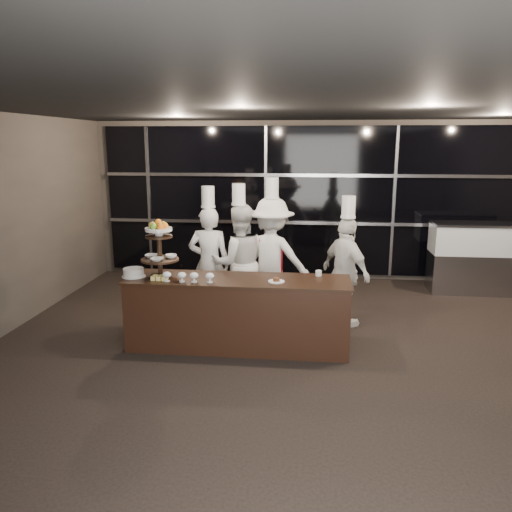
# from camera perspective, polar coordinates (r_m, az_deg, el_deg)

# --- Properties ---
(room) EXTENTS (10.00, 10.00, 10.00)m
(room) POSITION_cam_1_polar(r_m,az_deg,el_deg) (4.72, 10.24, -0.81)
(room) COLOR black
(room) RESTS_ON ground
(window_wall) EXTENTS (8.60, 0.10, 2.80)m
(window_wall) POSITION_cam_1_polar(r_m,az_deg,el_deg) (9.59, 8.31, 6.16)
(window_wall) COLOR black
(window_wall) RESTS_ON ground
(buffet_counter) EXTENTS (2.84, 0.74, 0.92)m
(buffet_counter) POSITION_cam_1_polar(r_m,az_deg,el_deg) (6.44, -2.07, -6.50)
(buffet_counter) COLOR black
(buffet_counter) RESTS_ON ground
(display_stand) EXTENTS (0.48, 0.48, 0.74)m
(display_stand) POSITION_cam_1_polar(r_m,az_deg,el_deg) (6.43, -11.00, 1.31)
(display_stand) COLOR black
(display_stand) RESTS_ON buffet_counter
(compotes) EXTENTS (0.65, 0.11, 0.12)m
(compotes) POSITION_cam_1_polar(r_m,az_deg,el_deg) (6.19, -7.77, -2.23)
(compotes) COLOR silver
(compotes) RESTS_ON buffet_counter
(layer_cake) EXTENTS (0.30, 0.30, 0.11)m
(layer_cake) POSITION_cam_1_polar(r_m,az_deg,el_deg) (6.57, -13.82, -1.85)
(layer_cake) COLOR white
(layer_cake) RESTS_ON buffet_counter
(pastry_squares) EXTENTS (0.19, 0.13, 0.05)m
(pastry_squares) POSITION_cam_1_polar(r_m,az_deg,el_deg) (6.35, -10.95, -2.46)
(pastry_squares) COLOR #E9D772
(pastry_squares) RESTS_ON buffet_counter
(small_plate) EXTENTS (0.20, 0.20, 0.05)m
(small_plate) POSITION_cam_1_polar(r_m,az_deg,el_deg) (6.15, 2.33, -2.84)
(small_plate) COLOR white
(small_plate) RESTS_ON buffet_counter
(chef_cup) EXTENTS (0.08, 0.08, 0.07)m
(chef_cup) POSITION_cam_1_polar(r_m,az_deg,el_deg) (6.47, 7.16, -1.96)
(chef_cup) COLOR white
(chef_cup) RESTS_ON buffet_counter
(display_case) EXTENTS (1.41, 0.61, 1.24)m
(display_case) POSITION_cam_1_polar(r_m,az_deg,el_deg) (9.51, 23.41, 0.19)
(display_case) COLOR #A5A5AA
(display_case) RESTS_ON ground
(chef_a) EXTENTS (0.62, 0.41, 1.99)m
(chef_a) POSITION_cam_1_polar(r_m,az_deg,el_deg) (7.40, -5.35, -0.69)
(chef_a) COLOR white
(chef_a) RESTS_ON ground
(chef_b) EXTENTS (1.00, 0.88, 2.03)m
(chef_b) POSITION_cam_1_polar(r_m,az_deg,el_deg) (7.33, -1.93, -0.72)
(chef_b) COLOR white
(chef_b) RESTS_ON ground
(chef_c) EXTENTS (1.28, 0.89, 2.11)m
(chef_c) POSITION_cam_1_polar(r_m,az_deg,el_deg) (7.44, 1.79, -0.24)
(chef_c) COLOR white
(chef_c) RESTS_ON ground
(chef_d) EXTENTS (0.87, 0.97, 1.89)m
(chef_d) POSITION_cam_1_polar(r_m,az_deg,el_deg) (7.19, 10.23, -1.73)
(chef_d) COLOR white
(chef_d) RESTS_ON ground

